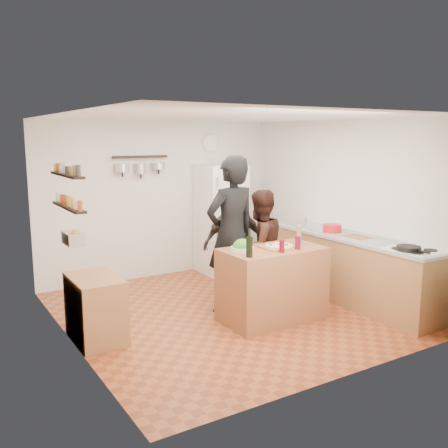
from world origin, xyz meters
TOP-DOWN VIEW (x-y plane):
  - room_shell at (0.00, 0.39)m, footprint 4.20×4.20m
  - prep_island at (0.33, -0.51)m, footprint 1.25×0.72m
  - pizza_board at (0.41, -0.53)m, footprint 0.42×0.34m
  - pizza at (0.41, -0.53)m, footprint 0.34×0.34m
  - salad_bowl at (-0.09, -0.46)m, footprint 0.28×0.28m
  - wine_bottle at (-0.17, -0.73)m, footprint 0.08×0.08m
  - wine_glass_near at (0.28, -0.75)m, footprint 0.06×0.06m
  - wine_glass_far at (0.55, -0.71)m, footprint 0.07×0.07m
  - pepper_mill at (0.78, -0.46)m, footprint 0.06×0.06m
  - salt_canister at (0.63, -0.63)m, footprint 0.07×0.07m
  - person_left at (0.06, 0.01)m, footprint 0.78×0.55m
  - person_center at (0.53, 0.05)m, footprint 0.82×0.67m
  - person_back at (0.40, 0.48)m, footprint 0.96×0.49m
  - counter_run at (1.70, -0.55)m, footprint 0.63×2.63m
  - stove_top at (1.70, -1.50)m, footprint 0.60×0.62m
  - skillet at (1.60, -1.49)m, footprint 0.29×0.29m
  - sink at (1.70, 0.30)m, footprint 0.50×0.80m
  - cutting_board at (1.70, -0.59)m, footprint 0.30×0.40m
  - red_bowl at (1.65, -0.15)m, footprint 0.26×0.26m
  - fridge at (0.95, 1.75)m, footprint 0.70×0.68m
  - wall_clock at (0.95, 2.08)m, footprint 0.30×0.03m
  - spice_shelf_lower at (-1.93, 0.20)m, footprint 0.12×1.00m
  - spice_shelf_upper at (-1.93, 0.20)m, footprint 0.12×1.00m
  - produce_basket at (-1.90, 0.20)m, footprint 0.18×0.35m
  - side_table at (-1.74, 0.01)m, footprint 0.50×0.80m
  - pot_rack at (-0.35, 2.00)m, footprint 0.90×0.04m

SIDE VIEW (x-z plane):
  - side_table at x=-1.74m, z-range 0.00..0.73m
  - counter_run at x=1.70m, z-range 0.00..0.90m
  - prep_island at x=0.33m, z-range 0.00..0.91m
  - person_back at x=0.40m, z-range 0.00..1.56m
  - person_center at x=0.53m, z-range 0.00..1.57m
  - fridge at x=0.95m, z-range 0.00..1.80m
  - stove_top at x=1.70m, z-range 0.90..0.92m
  - cutting_board at x=1.70m, z-range 0.90..0.92m
  - sink at x=1.70m, z-range 0.90..0.93m
  - pizza_board at x=0.41m, z-range 0.91..0.93m
  - salad_bowl at x=-0.09m, z-range 0.91..0.97m
  - pizza at x=0.41m, z-range 0.93..0.95m
  - skillet at x=1.60m, z-range 0.92..0.97m
  - salt_canister at x=0.63m, z-range 0.91..1.03m
  - red_bowl at x=1.65m, z-range 0.92..1.03m
  - wine_glass_near at x=0.28m, z-range 0.91..1.06m
  - wine_glass_far at x=0.55m, z-range 0.91..1.07m
  - pepper_mill at x=0.78m, z-range 0.91..1.11m
  - person_left at x=0.06m, z-range 0.00..2.03m
  - wine_bottle at x=-0.17m, z-range 0.91..1.15m
  - produce_basket at x=-1.90m, z-range 1.08..1.22m
  - room_shell at x=0.00m, z-range -0.85..3.35m
  - spice_shelf_lower at x=-1.93m, z-range 1.49..1.51m
  - spice_shelf_upper at x=-1.93m, z-range 1.84..1.86m
  - pot_rack at x=-0.35m, z-range 1.93..1.97m
  - wall_clock at x=0.95m, z-range 2.00..2.30m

